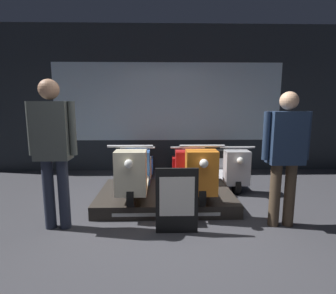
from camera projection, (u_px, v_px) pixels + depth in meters
ground_plane at (174, 237)px, 2.99m from camera, size 30.00×30.00×0.00m
shop_wall_back at (168, 100)px, 5.84m from camera, size 9.14×0.09×3.20m
display_platform at (166, 197)px, 4.04m from camera, size 2.02×1.31×0.18m
scooter_display_left at (135, 171)px, 3.94m from camera, size 0.57×1.60×0.81m
scooter_display_right at (196, 171)px, 3.97m from camera, size 0.57×1.60×0.81m
scooter_backrow_0 at (141, 168)px, 4.95m from camera, size 0.57×1.60×0.81m
scooter_backrow_1 at (184, 167)px, 4.97m from camera, size 0.57×1.60×0.81m
scooter_backrow_2 at (228, 167)px, 4.99m from camera, size 0.57×1.60×0.81m
person_left_browsing at (53, 143)px, 3.06m from camera, size 0.56×0.23×1.78m
person_right_browsing at (286, 150)px, 3.14m from camera, size 0.57×0.23×1.65m
price_sign_board at (177, 201)px, 3.04m from camera, size 0.49×0.04×0.78m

